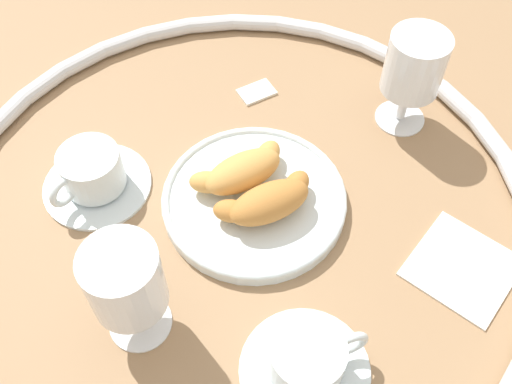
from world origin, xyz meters
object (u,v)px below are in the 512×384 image
(croissant_small, at_px, (242,171))
(juice_glass_right, at_px, (417,69))
(pastry_plate, at_px, (256,201))
(folded_napkin, at_px, (463,267))
(juice_glass_left, at_px, (126,284))
(croissant_large, at_px, (268,201))
(coffee_cup_near, at_px, (307,362))
(coffee_cup_far, at_px, (93,174))
(sugar_packet, at_px, (257,91))

(croissant_small, bearing_deg, juice_glass_right, -7.31)
(pastry_plate, xyz_separation_m, folded_napkin, (0.14, -0.21, -0.01))
(pastry_plate, height_order, croissant_small, croissant_small)
(croissant_small, xyz_separation_m, juice_glass_left, (-0.19, -0.08, 0.05))
(pastry_plate, relative_size, croissant_large, 1.68)
(pastry_plate, xyz_separation_m, coffee_cup_near, (-0.08, -0.20, 0.02))
(coffee_cup_far, bearing_deg, folded_napkin, -50.41)
(croissant_large, xyz_separation_m, juice_glass_left, (-0.19, -0.03, 0.05))
(croissant_large, relative_size, sugar_packet, 2.70)
(juice_glass_right, distance_m, sugar_packet, 0.23)
(pastry_plate, distance_m, coffee_cup_far, 0.20)
(croissant_small, bearing_deg, sugar_packet, 48.40)
(croissant_small, xyz_separation_m, coffee_cup_far, (-0.15, 0.11, -0.01))
(coffee_cup_far, bearing_deg, juice_glass_right, -19.85)
(coffee_cup_far, relative_size, folded_napkin, 1.24)
(pastry_plate, distance_m, juice_glass_left, 0.21)
(juice_glass_right, relative_size, folded_napkin, 1.27)
(juice_glass_left, bearing_deg, croissant_small, 23.41)
(coffee_cup_far, distance_m, sugar_packet, 0.26)
(pastry_plate, height_order, coffee_cup_near, coffee_cup_near)
(coffee_cup_near, bearing_deg, croissant_small, 70.88)
(coffee_cup_far, bearing_deg, juice_glass_left, -102.87)
(juice_glass_left, bearing_deg, coffee_cup_far, 77.13)
(juice_glass_right, bearing_deg, sugar_packet, 129.30)
(folded_napkin, bearing_deg, croissant_large, 127.75)
(coffee_cup_near, distance_m, sugar_packet, 0.41)
(croissant_large, distance_m, sugar_packet, 0.22)
(sugar_packet, bearing_deg, croissant_large, -115.75)
(croissant_large, xyz_separation_m, folded_napkin, (0.14, -0.18, -0.04))
(pastry_plate, height_order, croissant_large, croissant_large)
(coffee_cup_near, bearing_deg, sugar_packet, 61.52)
(coffee_cup_far, bearing_deg, croissant_large, -48.47)
(croissant_small, bearing_deg, coffee_cup_far, 143.13)
(coffee_cup_near, xyz_separation_m, coffee_cup_far, (-0.07, 0.34, 0.00))
(pastry_plate, bearing_deg, croissant_small, 88.46)
(croissant_small, distance_m, coffee_cup_near, 0.24)
(coffee_cup_near, height_order, coffee_cup_far, same)
(croissant_small, bearing_deg, juice_glass_left, -156.59)
(pastry_plate, bearing_deg, juice_glass_left, -164.66)
(sugar_packet, bearing_deg, juice_glass_left, -138.94)
(coffee_cup_near, height_order, folded_napkin, coffee_cup_near)
(coffee_cup_far, bearing_deg, croissant_small, -36.87)
(croissant_small, relative_size, juice_glass_right, 0.98)
(juice_glass_right, xyz_separation_m, folded_napkin, (-0.10, -0.21, -0.09))
(pastry_plate, distance_m, sugar_packet, 0.20)
(coffee_cup_far, bearing_deg, pastry_plate, -43.92)
(croissant_small, height_order, juice_glass_right, juice_glass_right)
(pastry_plate, relative_size, coffee_cup_far, 1.67)
(coffee_cup_far, distance_m, folded_napkin, 0.45)
(juice_glass_left, distance_m, folded_napkin, 0.38)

